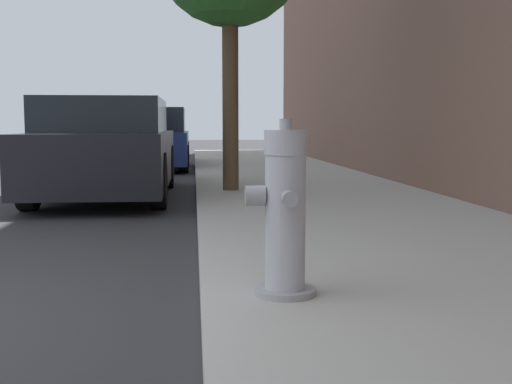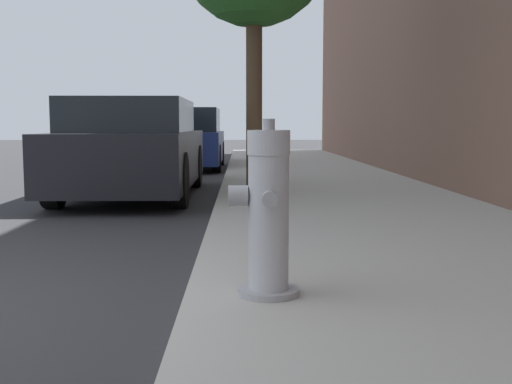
# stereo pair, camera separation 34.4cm
# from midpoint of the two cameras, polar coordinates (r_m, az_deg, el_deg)

# --- Properties ---
(fire_hydrant) EXTENTS (0.38, 0.39, 0.95)m
(fire_hydrant) POSITION_cam_midpoint_polar(r_m,az_deg,el_deg) (3.43, -0.33, -2.05)
(fire_hydrant) COLOR #97979C
(fire_hydrant) RESTS_ON sidewalk_slab
(parked_car_near) EXTENTS (1.76, 4.34, 1.39)m
(parked_car_near) POSITION_cam_midpoint_polar(r_m,az_deg,el_deg) (9.36, -14.11, 3.68)
(parked_car_near) COLOR black
(parked_car_near) RESTS_ON ground_plane
(parked_car_mid) EXTENTS (1.78, 3.88, 1.41)m
(parked_car_mid) POSITION_cam_midpoint_polar(r_m,az_deg,el_deg) (15.13, -10.04, 4.56)
(parked_car_mid) COLOR navy
(parked_car_mid) RESTS_ON ground_plane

